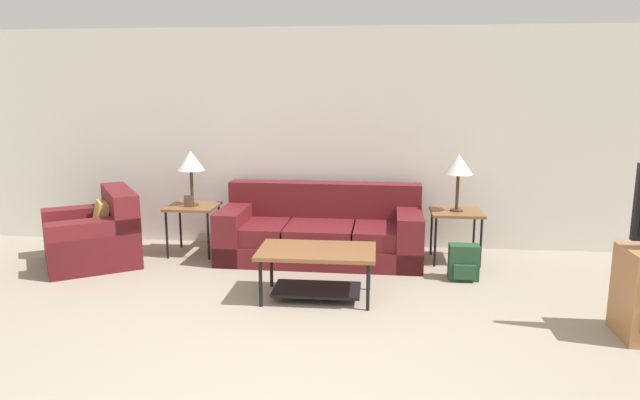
{
  "coord_description": "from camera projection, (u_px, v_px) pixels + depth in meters",
  "views": [
    {
      "loc": [
        0.52,
        -2.99,
        1.9
      ],
      "look_at": [
        -0.04,
        2.57,
        0.8
      ],
      "focal_mm": 32.0,
      "sensor_mm": 36.0,
      "label": 1
    }
  ],
  "objects": [
    {
      "name": "backpack",
      "position": [
        464.0,
        263.0,
        5.72
      ],
      "size": [
        0.3,
        0.25,
        0.36
      ],
      "color": "#23472D",
      "rests_on": "ground_plane"
    },
    {
      "name": "couch",
      "position": [
        321.0,
        233.0,
        6.44
      ],
      "size": [
        2.25,
        1.02,
        0.82
      ],
      "color": "maroon",
      "rests_on": "ground_plane"
    },
    {
      "name": "coffee_table",
      "position": [
        317.0,
        262.0,
        5.19
      ],
      "size": [
        1.06,
        0.64,
        0.46
      ],
      "color": "brown",
      "rests_on": "ground_plane"
    },
    {
      "name": "picture_frame",
      "position": [
        188.0,
        201.0,
        6.47
      ],
      "size": [
        0.1,
        0.04,
        0.13
      ],
      "color": "#4C3828",
      "rests_on": "side_table_left"
    },
    {
      "name": "table_lamp_right",
      "position": [
        459.0,
        165.0,
        6.17
      ],
      "size": [
        0.31,
        0.31,
        0.63
      ],
      "color": "#472D1E",
      "rests_on": "side_table_right"
    },
    {
      "name": "wall_back",
      "position": [
        334.0,
        139.0,
        6.81
      ],
      "size": [
        8.93,
        0.06,
        2.6
      ],
      "color": "silver",
      "rests_on": "ground_plane"
    },
    {
      "name": "side_table_left",
      "position": [
        193.0,
        210.0,
        6.57
      ],
      "size": [
        0.56,
        0.53,
        0.57
      ],
      "color": "brown",
      "rests_on": "ground_plane"
    },
    {
      "name": "table_lamp_left",
      "position": [
        191.0,
        162.0,
        6.46
      ],
      "size": [
        0.31,
        0.31,
        0.63
      ],
      "color": "#472D1E",
      "rests_on": "side_table_left"
    },
    {
      "name": "side_table_right",
      "position": [
        456.0,
        216.0,
        6.28
      ],
      "size": [
        0.56,
        0.53,
        0.57
      ],
      "color": "brown",
      "rests_on": "ground_plane"
    },
    {
      "name": "armchair",
      "position": [
        95.0,
        237.0,
        6.29
      ],
      "size": [
        1.34,
        1.37,
        0.8
      ],
      "color": "maroon",
      "rests_on": "ground_plane"
    }
  ]
}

